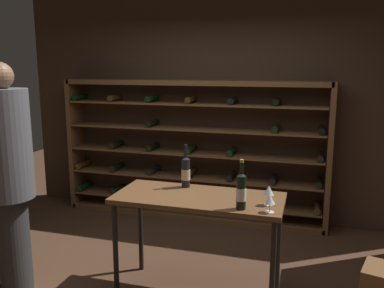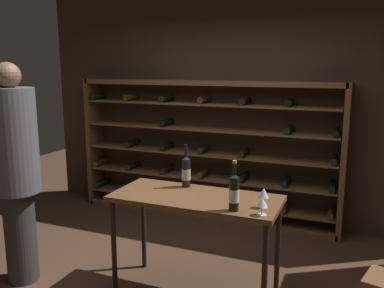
% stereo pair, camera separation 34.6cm
% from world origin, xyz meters
% --- Properties ---
extents(ground_plane, '(9.87, 9.87, 0.00)m').
position_xyz_m(ground_plane, '(0.00, 0.00, 0.00)').
color(ground_plane, '#472D1E').
extents(back_wall, '(5.34, 0.10, 2.89)m').
position_xyz_m(back_wall, '(0.00, 1.94, 1.44)').
color(back_wall, '#3D2B1E').
rests_on(back_wall, ground).
extents(wine_rack, '(3.38, 0.32, 1.76)m').
position_xyz_m(wine_rack, '(-0.34, 1.73, 0.86)').
color(wine_rack, brown).
rests_on(wine_rack, ground).
extents(tasting_table, '(1.38, 0.61, 0.88)m').
position_xyz_m(tasting_table, '(0.23, -0.01, 0.79)').
color(tasting_table, brown).
rests_on(tasting_table, ground).
extents(person_guest_blue_shirt, '(0.42, 0.42, 1.96)m').
position_xyz_m(person_guest_blue_shirt, '(-1.31, -0.39, 1.09)').
color(person_guest_blue_shirt, '#2C2C2C').
rests_on(person_guest_blue_shirt, ground).
extents(wine_bottle_gold_foil, '(0.08, 0.08, 0.38)m').
position_xyz_m(wine_bottle_gold_foil, '(0.06, 0.20, 1.02)').
color(wine_bottle_gold_foil, black).
rests_on(wine_bottle_gold_foil, tasting_table).
extents(wine_bottle_red_label, '(0.08, 0.08, 0.38)m').
position_xyz_m(wine_bottle_red_label, '(0.62, -0.22, 1.02)').
color(wine_bottle_red_label, black).
rests_on(wine_bottle_red_label, tasting_table).
extents(wine_glass_stemmed_center, '(0.08, 0.08, 0.13)m').
position_xyz_m(wine_glass_stemmed_center, '(0.83, -0.23, 0.97)').
color(wine_glass_stemmed_center, silver).
rests_on(wine_glass_stemmed_center, tasting_table).
extents(wine_glass_stemmed_left, '(0.08, 0.08, 0.16)m').
position_xyz_m(wine_glass_stemmed_left, '(0.81, -0.07, 0.99)').
color(wine_glass_stemmed_left, silver).
rests_on(wine_glass_stemmed_left, tasting_table).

